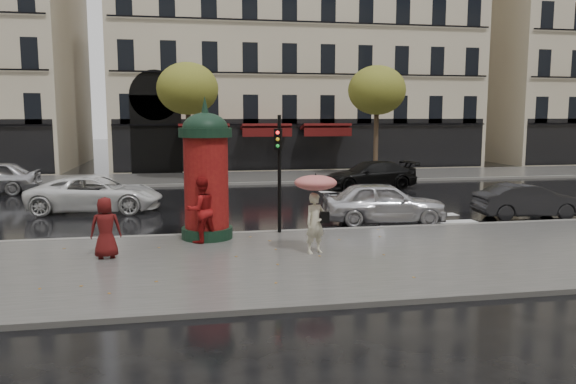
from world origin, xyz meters
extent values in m
plane|color=black|center=(0.00, 0.00, 0.00)|extent=(160.00, 160.00, 0.00)
cube|color=#474744|center=(0.00, -0.50, 0.06)|extent=(90.00, 7.00, 0.12)
cube|color=#474744|center=(0.00, 19.00, 0.06)|extent=(90.00, 6.00, 0.12)
cube|color=slate|center=(0.00, 3.00, 0.07)|extent=(90.00, 0.25, 0.14)
cube|color=slate|center=(0.00, 16.00, 0.07)|extent=(90.00, 0.25, 0.14)
cube|color=silver|center=(6.00, 9.60, 0.01)|extent=(3.60, 11.75, 0.01)
cube|color=#B7A88C|center=(6.00, 30.00, 10.00)|extent=(26.00, 14.00, 20.00)
cylinder|color=#38281C|center=(-2.00, 18.00, 2.60)|extent=(0.28, 0.28, 5.20)
ellipsoid|color=#5B651F|center=(-2.00, 18.00, 5.20)|extent=(3.40, 3.40, 2.89)
cylinder|color=#38281C|center=(9.00, 18.00, 2.60)|extent=(0.28, 0.28, 5.20)
ellipsoid|color=#5B651F|center=(9.00, 18.00, 5.20)|extent=(3.40, 3.40, 2.89)
imported|color=beige|center=(1.03, 0.01, 0.92)|extent=(0.68, 0.57, 1.59)
cylinder|color=black|center=(1.03, 0.01, 1.45)|extent=(0.02, 0.02, 1.01)
ellipsoid|color=#C9255D|center=(1.03, 0.01, 1.98)|extent=(1.11, 1.11, 0.39)
cone|color=black|center=(1.03, 0.01, 2.20)|extent=(0.04, 0.04, 0.09)
cube|color=black|center=(1.27, -0.05, 1.08)|extent=(0.23, 0.11, 0.30)
imported|color=maroon|center=(-1.86, 1.83, 1.06)|extent=(1.12, 1.02, 1.88)
imported|color=#521010|center=(-4.29, 0.48, 0.90)|extent=(0.81, 0.57, 1.56)
cylinder|color=black|center=(-1.68, 2.40, 0.28)|extent=(1.50, 1.50, 0.32)
cylinder|color=maroon|center=(-1.68, 2.40, 1.78)|extent=(1.28, 1.28, 2.67)
cylinder|color=black|center=(-1.68, 2.40, 3.22)|extent=(1.54, 1.54, 0.27)
ellipsoid|color=black|center=(-1.68, 2.40, 3.33)|extent=(1.33, 1.33, 0.93)
cone|color=black|center=(-1.68, 2.40, 4.02)|extent=(0.21, 0.21, 0.48)
cylinder|color=black|center=(0.56, 2.80, 1.92)|extent=(0.11, 0.11, 3.61)
cube|color=black|center=(0.49, 2.61, 3.00)|extent=(0.27, 0.23, 0.63)
imported|color=silver|center=(4.45, 4.20, 0.73)|extent=(4.46, 2.26, 1.46)
imported|color=black|center=(9.98, 4.20, 0.63)|extent=(3.92, 1.64, 1.26)
imported|color=white|center=(-5.69, 8.53, 0.70)|extent=(5.22, 2.76, 1.40)
imported|color=black|center=(7.00, 13.16, 0.70)|extent=(5.02, 2.48, 1.40)
camera|label=1|loc=(-2.31, -14.01, 3.70)|focal=35.00mm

